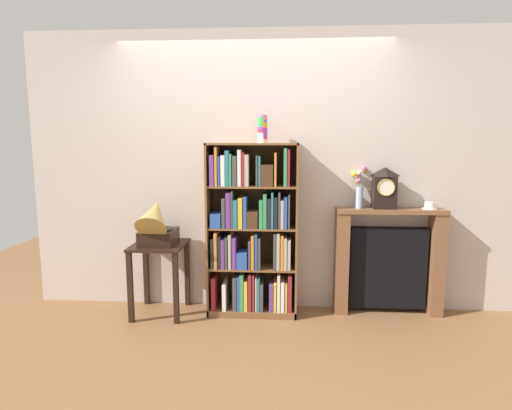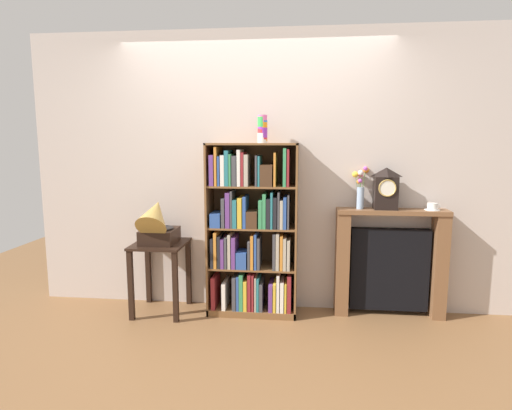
{
  "view_description": "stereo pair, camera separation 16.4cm",
  "coord_description": "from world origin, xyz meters",
  "px_view_note": "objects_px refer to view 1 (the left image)",
  "views": [
    {
      "loc": [
        0.29,
        -3.73,
        1.6
      ],
      "look_at": [
        0.03,
        0.11,
        1.02
      ],
      "focal_mm": 30.14,
      "sensor_mm": 36.0,
      "label": 1
    },
    {
      "loc": [
        0.45,
        -3.72,
        1.6
      ],
      "look_at": [
        0.03,
        0.11,
        1.02
      ],
      "focal_mm": 30.14,
      "sensor_mm": 36.0,
      "label": 2
    }
  ],
  "objects_px": {
    "flower_vase": "(359,186)",
    "fireplace_mantel": "(388,262)",
    "bookshelf": "(252,236)",
    "mantel_clock": "(384,188)",
    "gramophone": "(156,223)",
    "teacup_with_saucer": "(430,206)",
    "side_table_left": "(160,262)",
    "cup_stack": "(262,129)"
  },
  "relations": [
    {
      "from": "cup_stack",
      "to": "fireplace_mantel",
      "type": "bearing_deg",
      "value": 3.32
    },
    {
      "from": "cup_stack",
      "to": "side_table_left",
      "type": "distance_m",
      "value": 1.53
    },
    {
      "from": "teacup_with_saucer",
      "to": "bookshelf",
      "type": "bearing_deg",
      "value": -177.17
    },
    {
      "from": "bookshelf",
      "to": "teacup_with_saucer",
      "type": "xyz_separation_m",
      "value": [
        1.6,
        0.08,
        0.28
      ]
    },
    {
      "from": "cup_stack",
      "to": "gramophone",
      "type": "bearing_deg",
      "value": -170.11
    },
    {
      "from": "bookshelf",
      "to": "flower_vase",
      "type": "height_order",
      "value": "bookshelf"
    },
    {
      "from": "bookshelf",
      "to": "mantel_clock",
      "type": "xyz_separation_m",
      "value": [
        1.19,
        0.08,
        0.44
      ]
    },
    {
      "from": "mantel_clock",
      "to": "teacup_with_saucer",
      "type": "bearing_deg",
      "value": 0.39
    },
    {
      "from": "bookshelf",
      "to": "cup_stack",
      "type": "xyz_separation_m",
      "value": [
        0.09,
        0.03,
        0.96
      ]
    },
    {
      "from": "cup_stack",
      "to": "side_table_left",
      "type": "xyz_separation_m",
      "value": [
        -0.94,
        -0.1,
        -1.21
      ]
    },
    {
      "from": "bookshelf",
      "to": "fireplace_mantel",
      "type": "height_order",
      "value": "bookshelf"
    },
    {
      "from": "side_table_left",
      "to": "bookshelf",
      "type": "bearing_deg",
      "value": 4.6
    },
    {
      "from": "cup_stack",
      "to": "gramophone",
      "type": "xyz_separation_m",
      "value": [
        -0.94,
        -0.16,
        -0.83
      ]
    },
    {
      "from": "fireplace_mantel",
      "to": "mantel_clock",
      "type": "bearing_deg",
      "value": -164.18
    },
    {
      "from": "fireplace_mantel",
      "to": "flower_vase",
      "type": "height_order",
      "value": "flower_vase"
    },
    {
      "from": "bookshelf",
      "to": "flower_vase",
      "type": "distance_m",
      "value": 1.08
    },
    {
      "from": "side_table_left",
      "to": "teacup_with_saucer",
      "type": "height_order",
      "value": "teacup_with_saucer"
    },
    {
      "from": "fireplace_mantel",
      "to": "teacup_with_saucer",
      "type": "xyz_separation_m",
      "value": [
        0.34,
        -0.02,
        0.53
      ]
    },
    {
      "from": "gramophone",
      "to": "flower_vase",
      "type": "xyz_separation_m",
      "value": [
        1.82,
        0.24,
        0.32
      ]
    },
    {
      "from": "side_table_left",
      "to": "fireplace_mantel",
      "type": "distance_m",
      "value": 2.11
    },
    {
      "from": "side_table_left",
      "to": "flower_vase",
      "type": "relative_size",
      "value": 1.72
    },
    {
      "from": "side_table_left",
      "to": "gramophone",
      "type": "height_order",
      "value": "gramophone"
    },
    {
      "from": "fireplace_mantel",
      "to": "flower_vase",
      "type": "xyz_separation_m",
      "value": [
        -0.28,
        0.01,
        0.7
      ]
    },
    {
      "from": "bookshelf",
      "to": "fireplace_mantel",
      "type": "relative_size",
      "value": 1.59
    },
    {
      "from": "bookshelf",
      "to": "mantel_clock",
      "type": "height_order",
      "value": "bookshelf"
    },
    {
      "from": "mantel_clock",
      "to": "flower_vase",
      "type": "relative_size",
      "value": 0.97
    },
    {
      "from": "fireplace_mantel",
      "to": "teacup_with_saucer",
      "type": "height_order",
      "value": "teacup_with_saucer"
    },
    {
      "from": "mantel_clock",
      "to": "fireplace_mantel",
      "type": "bearing_deg",
      "value": 15.82
    },
    {
      "from": "gramophone",
      "to": "side_table_left",
      "type": "bearing_deg",
      "value": 90.0
    },
    {
      "from": "gramophone",
      "to": "flower_vase",
      "type": "distance_m",
      "value": 1.86
    },
    {
      "from": "flower_vase",
      "to": "fireplace_mantel",
      "type": "bearing_deg",
      "value": -1.26
    },
    {
      "from": "flower_vase",
      "to": "teacup_with_saucer",
      "type": "height_order",
      "value": "flower_vase"
    },
    {
      "from": "side_table_left",
      "to": "teacup_with_saucer",
      "type": "bearing_deg",
      "value": 3.44
    },
    {
      "from": "cup_stack",
      "to": "teacup_with_saucer",
      "type": "height_order",
      "value": "cup_stack"
    },
    {
      "from": "mantel_clock",
      "to": "teacup_with_saucer",
      "type": "xyz_separation_m",
      "value": [
        0.41,
        0.0,
        -0.16
      ]
    },
    {
      "from": "side_table_left",
      "to": "fireplace_mantel",
      "type": "xyz_separation_m",
      "value": [
        2.11,
        0.16,
        -0.0
      ]
    },
    {
      "from": "cup_stack",
      "to": "mantel_clock",
      "type": "bearing_deg",
      "value": 2.53
    },
    {
      "from": "fireplace_mantel",
      "to": "teacup_with_saucer",
      "type": "distance_m",
      "value": 0.63
    },
    {
      "from": "bookshelf",
      "to": "mantel_clock",
      "type": "relative_size",
      "value": 4.22
    },
    {
      "from": "fireplace_mantel",
      "to": "teacup_with_saucer",
      "type": "relative_size",
      "value": 7.07
    },
    {
      "from": "gramophone",
      "to": "fireplace_mantel",
      "type": "distance_m",
      "value": 2.15
    },
    {
      "from": "side_table_left",
      "to": "teacup_with_saucer",
      "type": "xyz_separation_m",
      "value": [
        2.45,
        0.15,
        0.53
      ]
    }
  ]
}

